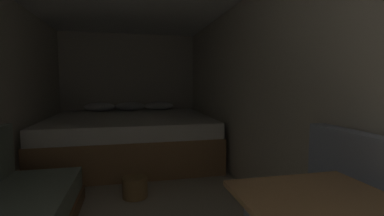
# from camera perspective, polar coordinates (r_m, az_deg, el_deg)

# --- Properties ---
(ground_plane) EXTENTS (7.52, 7.52, 0.00)m
(ground_plane) POSITION_cam_1_polar(r_m,az_deg,el_deg) (2.77, -12.30, -19.69)
(ground_plane) COLOR #B2A893
(wall_back) EXTENTS (2.54, 0.05, 2.06)m
(wall_back) POSITION_cam_1_polar(r_m,az_deg,el_deg) (5.30, -12.86, 3.78)
(wall_back) COLOR beige
(wall_back) RESTS_ON ground
(wall_right) EXTENTS (0.05, 5.52, 2.06)m
(wall_right) POSITION_cam_1_polar(r_m,az_deg,el_deg) (2.81, 13.55, 2.45)
(wall_right) COLOR beige
(wall_right) RESTS_ON ground
(bed) EXTENTS (2.32, 2.07, 0.81)m
(bed) POSITION_cam_1_polar(r_m,az_deg,el_deg) (4.29, -12.64, -5.91)
(bed) COLOR #9E7247
(bed) RESTS_ON ground
(wicker_basket) EXTENTS (0.25, 0.25, 0.21)m
(wicker_basket) POSITION_cam_1_polar(r_m,az_deg,el_deg) (2.95, -11.74, -15.89)
(wicker_basket) COLOR olive
(wicker_basket) RESTS_ON ground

